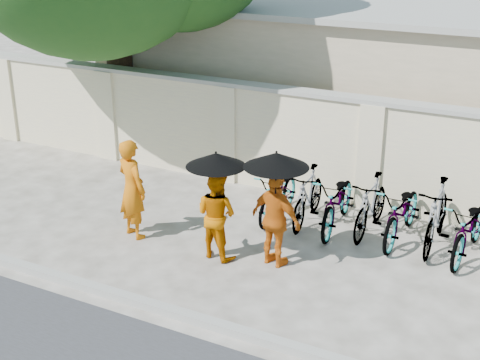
% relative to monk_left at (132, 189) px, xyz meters
% --- Properties ---
extents(ground, '(80.00, 80.00, 0.00)m').
position_rel_monk_left_xyz_m(ground, '(1.18, -0.10, -0.86)').
color(ground, '#BBB3A8').
extents(kerb, '(40.00, 0.16, 0.12)m').
position_rel_monk_left_xyz_m(kerb, '(1.18, -1.80, -0.80)').
color(kerb, gray).
rests_on(kerb, ground).
extents(compound_wall, '(20.00, 0.30, 2.00)m').
position_rel_monk_left_xyz_m(compound_wall, '(2.18, 3.10, 0.14)').
color(compound_wall, beige).
rests_on(compound_wall, ground).
extents(building_behind, '(14.00, 6.00, 3.20)m').
position_rel_monk_left_xyz_m(building_behind, '(3.18, 6.90, 0.74)').
color(building_behind, '#C6B293').
rests_on(building_behind, ground).
extents(monk_left, '(0.73, 0.61, 1.73)m').
position_rel_monk_left_xyz_m(monk_left, '(0.00, 0.00, 0.00)').
color(monk_left, '#C56008').
rests_on(monk_left, ground).
extents(monk_center, '(0.79, 0.67, 1.46)m').
position_rel_monk_left_xyz_m(monk_center, '(1.62, 0.01, -0.13)').
color(monk_center, '#B85A00').
rests_on(monk_center, ground).
extents(parasol_center, '(0.93, 0.93, 0.96)m').
position_rel_monk_left_xyz_m(parasol_center, '(1.67, -0.07, 0.82)').
color(parasol_center, black).
rests_on(parasol_center, ground).
extents(monk_right, '(0.97, 0.59, 1.54)m').
position_rel_monk_left_xyz_m(monk_right, '(2.57, 0.18, -0.09)').
color(monk_right, '#C45A0F').
rests_on(monk_right, ground).
extents(parasol_right, '(0.99, 0.99, 1.02)m').
position_rel_monk_left_xyz_m(parasol_right, '(2.59, 0.10, 0.91)').
color(parasol_right, black).
rests_on(parasol_right, ground).
extents(bike_0, '(0.66, 1.70, 0.88)m').
position_rel_monk_left_xyz_m(bike_0, '(1.87, 1.84, -0.42)').
color(bike_0, slate).
rests_on(bike_0, ground).
extents(bike_1, '(0.61, 1.70, 1.00)m').
position_rel_monk_left_xyz_m(bike_1, '(2.43, 1.87, -0.36)').
color(bike_1, slate).
rests_on(bike_1, ground).
extents(bike_2, '(0.85, 1.96, 1.00)m').
position_rel_monk_left_xyz_m(bike_2, '(2.98, 1.89, -0.36)').
color(bike_2, slate).
rests_on(bike_2, ground).
extents(bike_3, '(0.50, 1.70, 1.02)m').
position_rel_monk_left_xyz_m(bike_3, '(3.54, 1.98, -0.36)').
color(bike_3, slate).
rests_on(bike_3, ground).
extents(bike_4, '(0.69, 1.89, 0.99)m').
position_rel_monk_left_xyz_m(bike_4, '(4.09, 1.96, -0.37)').
color(bike_4, slate).
rests_on(bike_4, ground).
extents(bike_5, '(0.57, 1.86, 1.11)m').
position_rel_monk_left_xyz_m(bike_5, '(4.65, 1.97, -0.31)').
color(bike_5, slate).
rests_on(bike_5, ground).
extents(bike_6, '(0.78, 1.89, 0.97)m').
position_rel_monk_left_xyz_m(bike_6, '(5.20, 1.86, -0.38)').
color(bike_6, slate).
rests_on(bike_6, ground).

